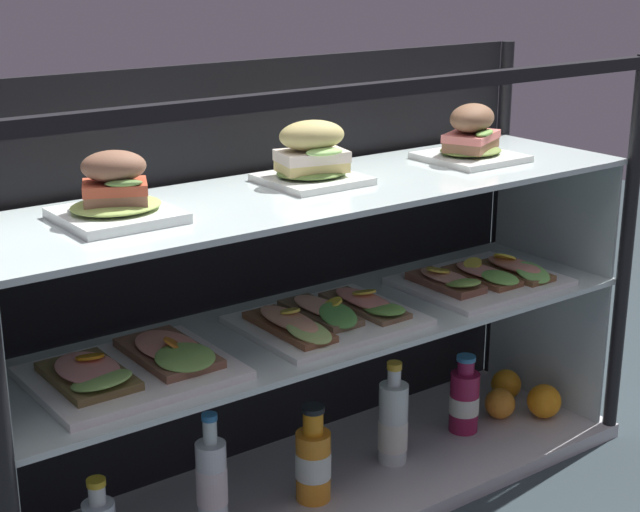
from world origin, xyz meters
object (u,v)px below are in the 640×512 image
(plated_roll_sandwich_mid_left, at_px, (471,138))
(juice_bottle_back_center, at_px, (393,424))
(open_sandwich_tray_right_of_center, at_px, (328,317))
(juice_bottle_front_middle, at_px, (464,400))
(plated_roll_sandwich_near_right_corner, at_px, (116,196))
(orange_fruit_near_left_post, at_px, (544,401))
(open_sandwich_tray_left_of_center, at_px, (483,277))
(open_sandwich_tray_near_right_corner, at_px, (133,367))
(juice_bottle_front_second, at_px, (313,461))
(plated_roll_sandwich_far_right, at_px, (312,158))
(juice_bottle_front_left_end, at_px, (212,485))
(orange_fruit_beside_bottles, at_px, (500,403))
(orange_fruit_rolled_forward, at_px, (506,384))

(plated_roll_sandwich_mid_left, xyz_separation_m, juice_bottle_back_center, (-0.23, -0.03, -0.60))
(open_sandwich_tray_right_of_center, bearing_deg, plated_roll_sandwich_mid_left, 4.77)
(juice_bottle_front_middle, bearing_deg, plated_roll_sandwich_near_right_corner, 178.65)
(plated_roll_sandwich_near_right_corner, height_order, orange_fruit_near_left_post, plated_roll_sandwich_near_right_corner)
(plated_roll_sandwich_mid_left, height_order, juice_bottle_back_center, plated_roll_sandwich_mid_left)
(plated_roll_sandwich_near_right_corner, xyz_separation_m, open_sandwich_tray_right_of_center, (0.42, -0.03, -0.30))
(open_sandwich_tray_right_of_center, height_order, open_sandwich_tray_left_of_center, open_sandwich_tray_left_of_center)
(open_sandwich_tray_near_right_corner, relative_size, open_sandwich_tray_right_of_center, 1.00)
(plated_roll_sandwich_mid_left, height_order, juice_bottle_front_second, plated_roll_sandwich_mid_left)
(open_sandwich_tray_near_right_corner, relative_size, open_sandwich_tray_left_of_center, 1.00)
(plated_roll_sandwich_mid_left, bearing_deg, juice_bottle_front_second, -173.19)
(plated_roll_sandwich_far_right, height_order, juice_bottle_front_left_end, plated_roll_sandwich_far_right)
(open_sandwich_tray_left_of_center, bearing_deg, orange_fruit_beside_bottles, 9.57)
(juice_bottle_front_left_end, xyz_separation_m, juice_bottle_front_second, (0.23, -0.01, -0.02))
(plated_roll_sandwich_mid_left, bearing_deg, orange_fruit_rolled_forward, 10.72)
(juice_bottle_front_middle, bearing_deg, plated_roll_sandwich_mid_left, 75.90)
(open_sandwich_tray_near_right_corner, height_order, open_sandwich_tray_right_of_center, open_sandwich_tray_near_right_corner)
(orange_fruit_beside_bottles, distance_m, orange_fruit_rolled_forward, 0.11)
(juice_bottle_back_center, bearing_deg, juice_bottle_front_middle, 2.93)
(plated_roll_sandwich_far_right, distance_m, open_sandwich_tray_left_of_center, 0.52)
(juice_bottle_front_second, bearing_deg, plated_roll_sandwich_mid_left, 6.81)
(juice_bottle_front_left_end, relative_size, juice_bottle_front_middle, 1.37)
(juice_bottle_front_second, relative_size, orange_fruit_beside_bottles, 2.84)
(orange_fruit_rolled_forward, bearing_deg, orange_fruit_beside_bottles, -144.21)
(plated_roll_sandwich_near_right_corner, height_order, juice_bottle_front_middle, plated_roll_sandwich_near_right_corner)
(plated_roll_sandwich_near_right_corner, bearing_deg, juice_bottle_front_second, -8.22)
(open_sandwich_tray_left_of_center, xyz_separation_m, juice_bottle_front_left_end, (-0.70, -0.00, -0.27))
(plated_roll_sandwich_near_right_corner, relative_size, open_sandwich_tray_right_of_center, 0.55)
(juice_bottle_back_center, xyz_separation_m, orange_fruit_beside_bottles, (0.34, 0.01, -0.05))
(juice_bottle_front_left_end, bearing_deg, juice_bottle_front_second, -2.33)
(plated_roll_sandwich_near_right_corner, distance_m, plated_roll_sandwich_far_right, 0.43)
(open_sandwich_tray_near_right_corner, bearing_deg, juice_bottle_front_middle, 0.79)
(open_sandwich_tray_near_right_corner, height_order, open_sandwich_tray_left_of_center, open_sandwich_tray_left_of_center)
(open_sandwich_tray_near_right_corner, xyz_separation_m, open_sandwich_tray_left_of_center, (0.84, -0.01, -0.00))
(open_sandwich_tray_right_of_center, distance_m, orange_fruit_near_left_post, 0.70)
(plated_roll_sandwich_far_right, distance_m, juice_bottle_front_second, 0.61)
(plated_roll_sandwich_near_right_corner, distance_m, juice_bottle_front_left_end, 0.59)
(orange_fruit_beside_bottles, bearing_deg, open_sandwich_tray_near_right_corner, -179.68)
(juice_bottle_front_second, distance_m, orange_fruit_beside_bottles, 0.57)
(juice_bottle_front_left_end, bearing_deg, open_sandwich_tray_left_of_center, 0.13)
(plated_roll_sandwich_far_right, relative_size, plated_roll_sandwich_mid_left, 0.95)
(plated_roll_sandwich_mid_left, xyz_separation_m, juice_bottle_front_left_end, (-0.69, -0.05, -0.58))
(open_sandwich_tray_right_of_center, distance_m, orange_fruit_beside_bottles, 0.62)
(juice_bottle_front_middle, distance_m, orange_fruit_near_left_post, 0.22)
(open_sandwich_tray_right_of_center, distance_m, open_sandwich_tray_left_of_center, 0.42)
(juice_bottle_front_second, bearing_deg, orange_fruit_beside_bottles, 2.75)
(juice_bottle_front_left_end, bearing_deg, plated_roll_sandwich_mid_left, 3.79)
(juice_bottle_front_second, xyz_separation_m, orange_fruit_near_left_post, (0.66, -0.03, -0.04))
(juice_bottle_back_center, distance_m, orange_fruit_rolled_forward, 0.44)
(open_sandwich_tray_near_right_corner, relative_size, juice_bottle_front_second, 1.65)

